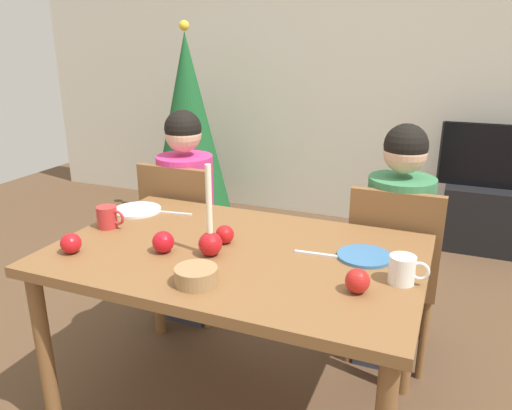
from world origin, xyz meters
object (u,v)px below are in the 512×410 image
christmas_tree (188,124)px  candle_centerpiece (210,238)px  mug_left (108,217)px  apple_near_candle (163,242)px  tv_stand (487,218)px  apple_by_left_plate (71,243)px  person_left_child (187,220)px  plate_right (364,256)px  person_right_child (396,252)px  mug_right (403,270)px  apple_by_right_mug (357,281)px  dining_table (236,270)px  chair_left (185,231)px  bowl_walnuts (196,276)px  tv (497,157)px  plate_left (137,210)px  apple_far_edge (225,234)px  chair_right (394,265)px

christmas_tree → candle_centerpiece: size_ratio=4.71×
mug_left → apple_near_candle: mug_left is taller
tv_stand → apple_by_left_plate: apple_by_left_plate is taller
tv_stand → person_left_child: bearing=-134.0°
person_left_child → plate_right: person_left_child is taller
christmas_tree → apple_by_left_plate: bearing=-71.2°
person_left_child → person_right_child: bearing=0.0°
apple_near_candle → apple_by_left_plate: 0.35m
tv_stand → christmas_tree: size_ratio=0.39×
apple_by_left_plate → plate_right: bearing=20.2°
mug_right → apple_by_right_mug: mug_right is taller
dining_table → apple_near_candle: (-0.25, -0.12, 0.13)m
chair_left → person_right_child: (1.12, 0.03, 0.06)m
person_left_child → apple_by_right_mug: (1.09, -0.79, 0.22)m
bowl_walnuts → candle_centerpiece: bearing=105.6°
tv → apple_by_right_mug: bearing=-101.9°
candle_centerpiece → plate_left: 0.63m
tv → apple_far_edge: tv is taller
tv_stand → apple_near_candle: bearing=-117.5°
tv → christmas_tree: 2.36m
person_left_child → apple_near_candle: 0.87m
tv → plate_left: (-1.63, -2.07, 0.05)m
person_left_child → christmas_tree: christmas_tree is taller
person_right_child → tv_stand: (0.48, 1.66, -0.33)m
chair_right → candle_centerpiece: candle_centerpiece is taller
tv → person_right_child: bearing=-106.2°
person_right_child → person_left_child: bearing=180.0°
person_right_child → plate_left: person_right_child is taller
apple_by_left_plate → mug_left: bearing=98.6°
dining_table → apple_by_right_mug: apple_by_right_mug is taller
apple_by_right_mug → tv: bearing=78.1°
dining_table → person_left_child: (-0.59, 0.64, -0.10)m
person_left_child → candle_centerpiece: (0.52, -0.72, 0.25)m
chair_left → apple_by_left_plate: chair_left is taller
apple_far_edge → mug_left: bearing=-176.1°
apple_near_candle → chair_right: bearing=43.3°
dining_table → person_right_child: 0.84m
candle_centerpiece → apple_by_right_mug: candle_centerpiece is taller
dining_table → apple_by_right_mug: 0.53m
person_right_child → bowl_walnuts: 1.10m
plate_right → mug_left: bearing=-174.2°
mug_left → apple_near_candle: bearing=-20.0°
apple_by_left_plate → christmas_tree: bearing=108.8°
chair_right → apple_by_right_mug: size_ratio=11.25×
person_left_child → apple_by_right_mug: person_left_child is taller
christmas_tree → tv_stand: bearing=8.8°
mug_right → person_left_child: bearing=151.0°
tv_stand → apple_near_candle: (-1.26, -2.42, 0.55)m
plate_left → apple_near_candle: (0.37, -0.35, 0.04)m
mug_right → person_right_child: bearing=97.8°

